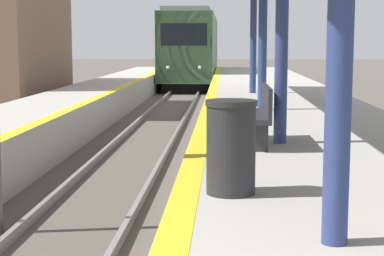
{
  "coord_description": "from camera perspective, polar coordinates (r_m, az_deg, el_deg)",
  "views": [
    {
      "loc": [
        2.07,
        -2.26,
        2.59
      ],
      "look_at": [
        0.87,
        20.86,
        -0.49
      ],
      "focal_mm": 60.0,
      "sensor_mm": 36.0,
      "label": 1
    }
  ],
  "objects": [
    {
      "name": "bench",
      "position": [
        10.05,
        5.93,
        1.34
      ],
      "size": [
        0.44,
        1.75,
        0.92
      ],
      "color": "#28282D",
      "rests_on": "platform_right"
    },
    {
      "name": "train",
      "position": [
        40.82,
        0.07,
        7.11
      ],
      "size": [
        2.88,
        17.89,
        4.42
      ],
      "color": "black",
      "rests_on": "ground"
    },
    {
      "name": "trash_bin",
      "position": [
        6.71,
        3.49,
        -1.69
      ],
      "size": [
        0.54,
        0.54,
        0.99
      ],
      "color": "#262628",
      "rests_on": "platform_right"
    }
  ]
}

